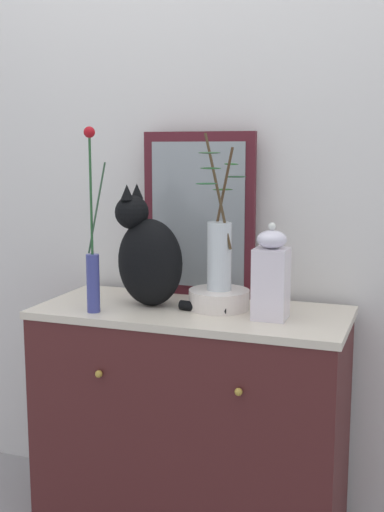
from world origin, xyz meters
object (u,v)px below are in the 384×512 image
(bowl_porcelain, at_px, (219,299))
(vase_glass_clear, at_px, (219,250))
(vase_slim_green, at_px, (93,261))
(sideboard, at_px, (192,422))
(cat_sitting, at_px, (148,256))
(mirror_leaning, at_px, (199,215))
(jar_lidded_porcelain, at_px, (271,276))

(bowl_porcelain, xyz_separation_m, vase_glass_clear, (0.00, -0.00, 0.17))
(vase_slim_green, bearing_deg, vase_glass_clear, 25.85)
(sideboard, height_order, bowl_porcelain, bowl_porcelain)
(cat_sitting, relative_size, vase_slim_green, 0.70)
(mirror_leaning, distance_m, vase_glass_clear, 0.24)
(mirror_leaning, height_order, vase_slim_green, vase_slim_green)
(sideboard, distance_m, jar_lidded_porcelain, 0.60)
(sideboard, relative_size, vase_glass_clear, 2.02)
(vase_slim_green, xyz_separation_m, jar_lidded_porcelain, (0.57, 0.11, -0.03))
(sideboard, distance_m, mirror_leaning, 0.73)
(vase_slim_green, bearing_deg, jar_lidded_porcelain, 11.21)
(vase_slim_green, height_order, jar_lidded_porcelain, vase_slim_green)
(mirror_leaning, relative_size, vase_glass_clear, 1.14)
(vase_glass_clear, bearing_deg, sideboard, -158.13)
(jar_lidded_porcelain, bearing_deg, sideboard, 172.68)
(cat_sitting, bearing_deg, jar_lidded_porcelain, -4.14)
(cat_sitting, xyz_separation_m, vase_slim_green, (-0.13, -0.14, -0.00))
(mirror_leaning, relative_size, cat_sitting, 1.41)
(sideboard, xyz_separation_m, cat_sitting, (-0.16, -0.00, 0.57))
(sideboard, xyz_separation_m, vase_glass_clear, (0.08, 0.03, 0.60))
(mirror_leaning, height_order, cat_sitting, mirror_leaning)
(cat_sitting, relative_size, jar_lidded_porcelain, 1.37)
(vase_slim_green, distance_m, vase_glass_clear, 0.42)
(vase_slim_green, distance_m, bowl_porcelain, 0.44)
(mirror_leaning, distance_m, cat_sitting, 0.27)
(sideboard, distance_m, vase_slim_green, 0.66)
(mirror_leaning, bearing_deg, sideboard, -76.88)
(sideboard, relative_size, cat_sitting, 2.50)
(mirror_leaning, distance_m, jar_lidded_porcelain, 0.44)
(sideboard, distance_m, cat_sitting, 0.59)
(vase_slim_green, relative_size, vase_glass_clear, 1.16)
(mirror_leaning, xyz_separation_m, vase_glass_clear, (0.13, -0.17, -0.09))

